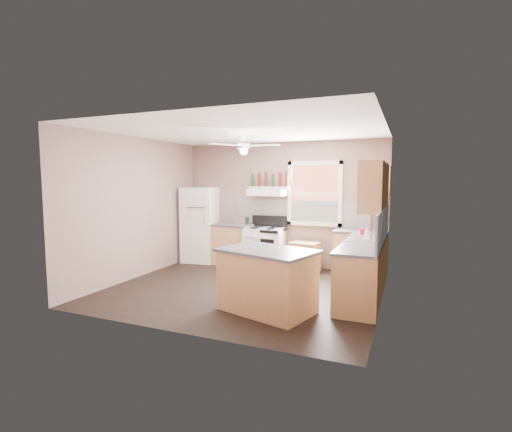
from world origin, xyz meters
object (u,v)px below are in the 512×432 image
at_px(refrigerator, 200,224).
at_px(island, 267,282).
at_px(toaster, 241,220).
at_px(stove, 265,248).
at_px(cart, 305,257).

relative_size(refrigerator, island, 1.36).
bearing_deg(island, refrigerator, 152.18).
height_order(refrigerator, island, refrigerator).
relative_size(toaster, island, 0.22).
distance_m(stove, island, 2.67).
height_order(stove, island, same).
xyz_separation_m(cart, island, (0.12, -2.52, 0.14)).
bearing_deg(cart, island, -77.75).
xyz_separation_m(refrigerator, island, (2.60, -2.52, -0.43)).
height_order(refrigerator, cart, refrigerator).
bearing_deg(island, cart, 108.88).
xyz_separation_m(toaster, cart, (1.47, -0.07, -0.70)).
bearing_deg(stove, cart, -1.54).
bearing_deg(stove, refrigerator, 174.46).
bearing_deg(cart, refrigerator, -170.48).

